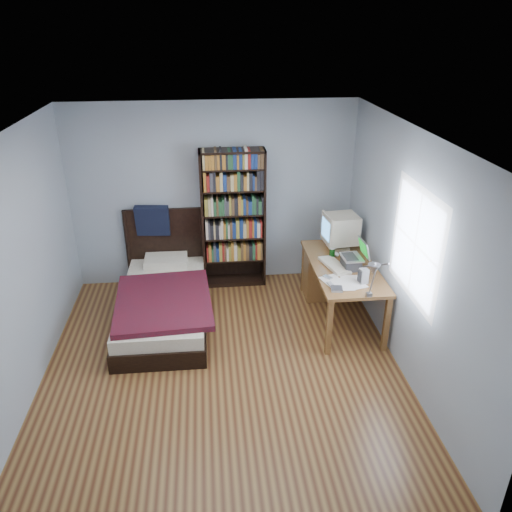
% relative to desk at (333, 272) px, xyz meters
% --- Properties ---
extents(room, '(4.20, 4.24, 2.50)m').
position_rel_desk_xyz_m(room, '(-1.48, -1.31, 0.84)').
color(room, '#512A17').
rests_on(room, ground).
extents(desk, '(0.75, 1.56, 0.73)m').
position_rel_desk_xyz_m(desk, '(0.00, 0.00, 0.00)').
color(desk, brown).
rests_on(desk, floor).
extents(crt_monitor, '(0.43, 0.40, 0.46)m').
position_rel_desk_xyz_m(crt_monitor, '(0.07, 0.07, 0.57)').
color(crt_monitor, beige).
rests_on(crt_monitor, desk).
extents(laptop, '(0.30, 0.31, 0.36)m').
position_rel_desk_xyz_m(laptop, '(0.08, -0.52, 0.42)').
color(laptop, '#2D2D30').
rests_on(laptop, desk).
extents(desk_lamp, '(0.23, 0.51, 0.61)m').
position_rel_desk_xyz_m(desk_lamp, '(-0.04, -1.54, 0.80)').
color(desk_lamp, '#99999E').
rests_on(desk_lamp, desk).
extents(keyboard, '(0.32, 0.52, 0.05)m').
position_rel_desk_xyz_m(keyboard, '(-0.12, -0.46, 0.33)').
color(keyboard, beige).
rests_on(keyboard, desk).
extents(speaker, '(0.10, 0.10, 0.17)m').
position_rel_desk_xyz_m(speaker, '(0.10, -0.89, 0.40)').
color(speaker, gray).
rests_on(speaker, desk).
extents(soda_can, '(0.07, 0.07, 0.12)m').
position_rel_desk_xyz_m(soda_can, '(-0.09, -0.21, 0.38)').
color(soda_can, '#063209').
rests_on(soda_can, desk).
extents(mouse, '(0.07, 0.12, 0.04)m').
position_rel_desk_xyz_m(mouse, '(-0.02, -0.16, 0.33)').
color(mouse, silver).
rests_on(mouse, desk).
extents(phone_silver, '(0.11, 0.12, 0.02)m').
position_rel_desk_xyz_m(phone_silver, '(-0.27, -0.74, 0.33)').
color(phone_silver, silver).
rests_on(phone_silver, desk).
extents(phone_grey, '(0.07, 0.11, 0.02)m').
position_rel_desk_xyz_m(phone_grey, '(-0.28, -0.90, 0.33)').
color(phone_grey, gray).
rests_on(phone_grey, desk).
extents(external_drive, '(0.14, 0.14, 0.03)m').
position_rel_desk_xyz_m(external_drive, '(-0.23, -1.02, 0.33)').
color(external_drive, gray).
rests_on(external_drive, desk).
extents(bookshelf, '(0.86, 0.30, 1.91)m').
position_rel_desk_xyz_m(bookshelf, '(-1.25, 0.63, 0.54)').
color(bookshelf, black).
rests_on(bookshelf, floor).
extents(bed, '(1.18, 2.12, 1.16)m').
position_rel_desk_xyz_m(bed, '(-2.19, -0.18, -0.16)').
color(bed, black).
rests_on(bed, floor).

